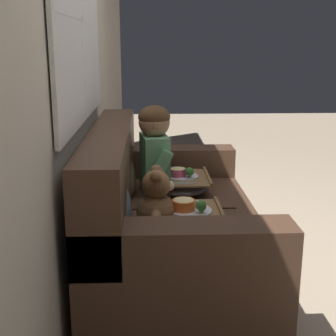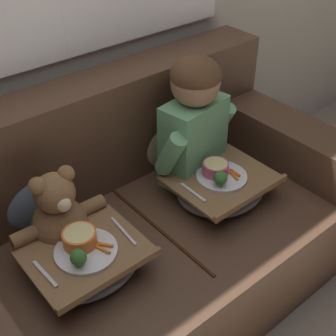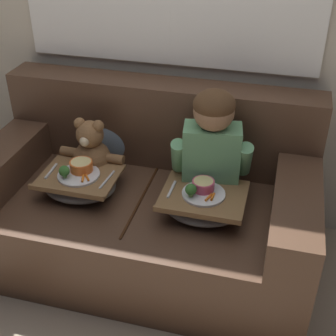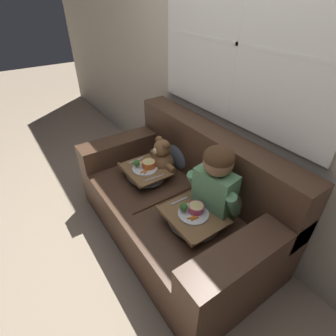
{
  "view_description": "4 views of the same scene",
  "coord_description": "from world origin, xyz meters",
  "px_view_note": "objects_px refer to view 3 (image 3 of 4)",
  "views": [
    {
      "loc": [
        -2.62,
        0.14,
        1.38
      ],
      "look_at": [
        -0.15,
        0.04,
        0.73
      ],
      "focal_mm": 50.0,
      "sensor_mm": 36.0,
      "label": 1
    },
    {
      "loc": [
        -0.84,
        -1.11,
        1.73
      ],
      "look_at": [
        0.09,
        -0.0,
        0.67
      ],
      "focal_mm": 50.0,
      "sensor_mm": 36.0,
      "label": 2
    },
    {
      "loc": [
        0.64,
        -1.91,
        1.88
      ],
      "look_at": [
        0.12,
        0.06,
        0.58
      ],
      "focal_mm": 50.0,
      "sensor_mm": 36.0,
      "label": 3
    },
    {
      "loc": [
        1.3,
        -0.94,
        1.83
      ],
      "look_at": [
        -0.14,
        0.04,
        0.62
      ],
      "focal_mm": 28.0,
      "sensor_mm": 36.0,
      "label": 4
    }
  ],
  "objects_px": {
    "throw_pillow_behind_child": "(217,148)",
    "child_figure": "(212,140)",
    "couch": "(148,203)",
    "teddy_bear": "(91,152)",
    "lap_tray_child": "(203,202)",
    "lap_tray_teddy": "(80,182)",
    "throw_pillow_behind_teddy": "(104,133)"
  },
  "relations": [
    {
      "from": "throw_pillow_behind_child",
      "to": "lap_tray_child",
      "type": "xyz_separation_m",
      "value": [
        -0.0,
        -0.37,
        -0.11
      ]
    },
    {
      "from": "throw_pillow_behind_teddy",
      "to": "lap_tray_teddy",
      "type": "xyz_separation_m",
      "value": [
        -0.0,
        -0.37,
        -0.1
      ]
    },
    {
      "from": "throw_pillow_behind_teddy",
      "to": "child_figure",
      "type": "bearing_deg",
      "value": -15.78
    },
    {
      "from": "child_figure",
      "to": "teddy_bear",
      "type": "distance_m",
      "value": 0.68
    },
    {
      "from": "teddy_bear",
      "to": "throw_pillow_behind_child",
      "type": "bearing_deg",
      "value": 16.08
    },
    {
      "from": "lap_tray_child",
      "to": "throw_pillow_behind_child",
      "type": "bearing_deg",
      "value": 89.82
    },
    {
      "from": "child_figure",
      "to": "lap_tray_child",
      "type": "bearing_deg",
      "value": -90.42
    },
    {
      "from": "throw_pillow_behind_child",
      "to": "lap_tray_teddy",
      "type": "bearing_deg",
      "value": -151.05
    },
    {
      "from": "throw_pillow_behind_teddy",
      "to": "throw_pillow_behind_child",
      "type": "bearing_deg",
      "value": 0.0
    },
    {
      "from": "couch",
      "to": "throw_pillow_behind_child",
      "type": "relative_size",
      "value": 4.82
    },
    {
      "from": "lap_tray_teddy",
      "to": "teddy_bear",
      "type": "bearing_deg",
      "value": 89.87
    },
    {
      "from": "couch",
      "to": "child_figure",
      "type": "distance_m",
      "value": 0.54
    },
    {
      "from": "throw_pillow_behind_child",
      "to": "teddy_bear",
      "type": "xyz_separation_m",
      "value": [
        -0.66,
        -0.19,
        -0.02
      ]
    },
    {
      "from": "lap_tray_teddy",
      "to": "child_figure",
      "type": "bearing_deg",
      "value": 15.14
    },
    {
      "from": "couch",
      "to": "child_figure",
      "type": "bearing_deg",
      "value": 7.52
    },
    {
      "from": "throw_pillow_behind_child",
      "to": "child_figure",
      "type": "distance_m",
      "value": 0.24
    },
    {
      "from": "lap_tray_child",
      "to": "lap_tray_teddy",
      "type": "bearing_deg",
      "value": 179.92
    },
    {
      "from": "lap_tray_child",
      "to": "lap_tray_teddy",
      "type": "height_order",
      "value": "same"
    },
    {
      "from": "throw_pillow_behind_teddy",
      "to": "child_figure",
      "type": "height_order",
      "value": "child_figure"
    },
    {
      "from": "throw_pillow_behind_child",
      "to": "child_figure",
      "type": "height_order",
      "value": "child_figure"
    },
    {
      "from": "throw_pillow_behind_child",
      "to": "child_figure",
      "type": "relative_size",
      "value": 0.63
    },
    {
      "from": "couch",
      "to": "throw_pillow_behind_teddy",
      "type": "height_order",
      "value": "couch"
    },
    {
      "from": "throw_pillow_behind_child",
      "to": "throw_pillow_behind_teddy",
      "type": "xyz_separation_m",
      "value": [
        -0.66,
        0.0,
        0.0
      ]
    },
    {
      "from": "lap_tray_child",
      "to": "child_figure",
      "type": "bearing_deg",
      "value": 89.58
    },
    {
      "from": "couch",
      "to": "lap_tray_child",
      "type": "bearing_deg",
      "value": -22.49
    },
    {
      "from": "throw_pillow_behind_teddy",
      "to": "teddy_bear",
      "type": "relative_size",
      "value": 0.98
    },
    {
      "from": "throw_pillow_behind_child",
      "to": "child_figure",
      "type": "bearing_deg",
      "value": -89.95
    },
    {
      "from": "couch",
      "to": "teddy_bear",
      "type": "xyz_separation_m",
      "value": [
        -0.33,
        0.04,
        0.25
      ]
    },
    {
      "from": "child_figure",
      "to": "teddy_bear",
      "type": "relative_size",
      "value": 1.56
    },
    {
      "from": "couch",
      "to": "lap_tray_child",
      "type": "distance_m",
      "value": 0.39
    },
    {
      "from": "throw_pillow_behind_teddy",
      "to": "child_figure",
      "type": "relative_size",
      "value": 0.63
    },
    {
      "from": "teddy_bear",
      "to": "lap_tray_child",
      "type": "bearing_deg",
      "value": -14.95
    }
  ]
}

